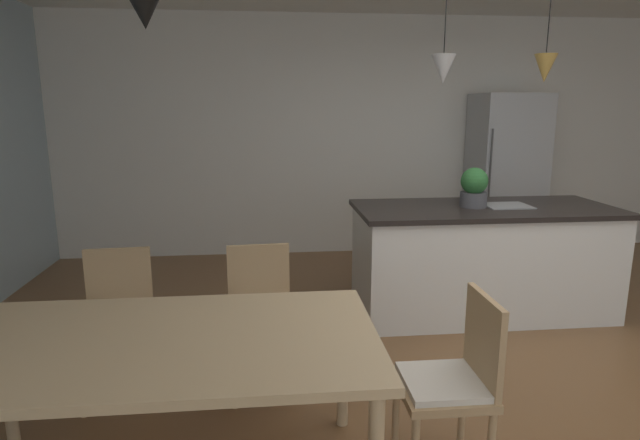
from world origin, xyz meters
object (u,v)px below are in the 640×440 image
at_px(dining_table, 160,352).
at_px(chair_far_right, 261,314).
at_px(kitchen_island, 482,258).
at_px(chair_kitchen_end, 454,379).
at_px(potted_plant_on_island, 474,188).
at_px(chair_far_left, 117,319).
at_px(refrigerator, 505,177).

xyz_separation_m(dining_table, chair_far_right, (0.41, 0.87, -0.20)).
bearing_deg(kitchen_island, chair_kitchen_end, -116.11).
bearing_deg(potted_plant_on_island, dining_table, -138.14).
xyz_separation_m(dining_table, chair_far_left, (-0.42, 0.87, -0.20)).
distance_m(dining_table, chair_kitchen_end, 1.31).
bearing_deg(chair_far_right, refrigerator, 44.26).
distance_m(dining_table, chair_far_left, 0.99).
bearing_deg(chair_far_left, kitchen_island, 21.32).
height_order(kitchen_island, potted_plant_on_island, potted_plant_on_island).
height_order(chair_kitchen_end, chair_far_left, same).
height_order(chair_far_left, refrigerator, refrigerator).
bearing_deg(dining_table, refrigerator, 48.29).
height_order(refrigerator, potted_plant_on_island, refrigerator).
bearing_deg(dining_table, kitchen_island, 40.49).
distance_m(dining_table, kitchen_island, 2.95).
xyz_separation_m(chair_far_right, kitchen_island, (1.82, 1.04, -0.01)).
bearing_deg(chair_kitchen_end, refrigerator, 62.27).
distance_m(dining_table, refrigerator, 4.77).
xyz_separation_m(chair_kitchen_end, kitchen_island, (0.94, 1.91, -0.01)).
bearing_deg(chair_far_left, chair_kitchen_end, -26.86).
relative_size(chair_kitchen_end, potted_plant_on_island, 2.72).
relative_size(dining_table, potted_plant_on_island, 5.81).
bearing_deg(potted_plant_on_island, refrigerator, 57.76).
height_order(chair_kitchen_end, potted_plant_on_island, potted_plant_on_island).
bearing_deg(kitchen_island, dining_table, -139.51).
xyz_separation_m(dining_table, refrigerator, (3.17, 3.56, 0.24)).
xyz_separation_m(chair_far_right, refrigerator, (2.75, 2.68, 0.45)).
xyz_separation_m(chair_far_right, chair_far_left, (-0.84, -0.00, 0.00)).
bearing_deg(potted_plant_on_island, chair_far_right, -148.85).
distance_m(chair_far_left, refrigerator, 4.51).
height_order(chair_far_right, kitchen_island, kitchen_island).
bearing_deg(refrigerator, kitchen_island, -119.55).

